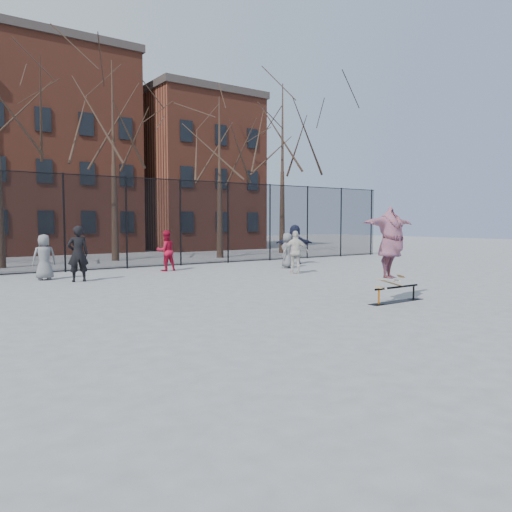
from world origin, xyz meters
TOP-DOWN VIEW (x-y plane):
  - ground at (0.00, 0.00)m, footprint 100.00×100.00m
  - skate_rail at (3.48, 0.32)m, footprint 1.85×0.28m
  - skateboard at (3.22, 0.32)m, footprint 0.85×0.20m
  - skater at (3.22, 0.32)m, footprint 2.28×0.99m
  - bystander_grey at (-2.72, 10.61)m, footprint 0.81×0.54m
  - bystander_black at (-1.91, 9.39)m, footprint 0.75×0.54m
  - bystander_red at (2.13, 11.07)m, footprint 0.82×0.64m
  - bystander_white at (5.82, 7.10)m, footprint 1.05×0.91m
  - bystander_navy at (8.63, 10.54)m, footprint 1.81×1.36m
  - bystander_extra at (7.03, 9.13)m, footprint 0.90×0.82m
  - fence at (-0.01, 13.00)m, footprint 34.03×0.07m
  - tree_row at (-0.25, 17.15)m, footprint 33.66×7.46m
  - rowhouses at (0.72, 26.00)m, footprint 29.00×7.00m

SIDE VIEW (x-z plane):
  - ground at x=0.00m, z-range 0.00..0.00m
  - skate_rail at x=3.48m, z-range -0.04..0.36m
  - skateboard at x=3.22m, z-range 0.41..0.51m
  - bystander_extra at x=7.03m, z-range 0.00..1.55m
  - bystander_grey at x=-2.72m, z-range 0.00..1.61m
  - bystander_red at x=2.13m, z-range 0.00..1.68m
  - bystander_white at x=5.82m, z-range 0.00..1.69m
  - bystander_navy at x=8.63m, z-range 0.00..1.90m
  - bystander_black at x=-1.91m, z-range 0.00..1.91m
  - skater at x=3.22m, z-range 0.51..2.30m
  - fence at x=-0.01m, z-range 0.05..4.05m
  - rowhouses at x=0.72m, z-range -0.44..12.56m
  - tree_row at x=-0.25m, z-range 2.02..12.69m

